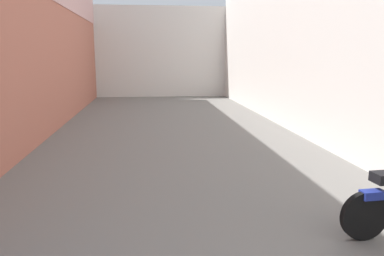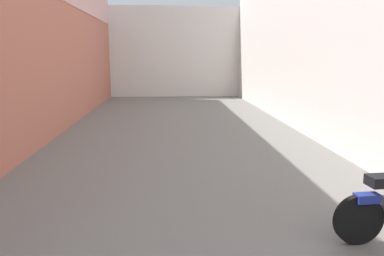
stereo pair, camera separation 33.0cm
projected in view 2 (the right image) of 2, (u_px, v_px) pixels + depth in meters
name	position (u px, v px, depth m)	size (l,w,h in m)	color
ground_plane	(186.00, 159.00, 7.98)	(36.60, 36.60, 0.00)	slate
building_left	(34.00, 5.00, 9.03)	(0.45, 20.60, 6.63)	#B76651
building_far_end	(174.00, 52.00, 20.56)	(9.77, 2.00, 4.66)	silver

